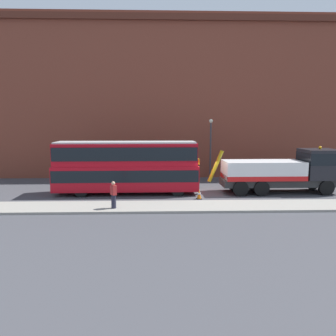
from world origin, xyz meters
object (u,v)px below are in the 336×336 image
recovery_tow_truck (285,170)px  traffic_cone_near_bus (199,194)px  street_lamp (211,144)px  pedestrian_onlooker (114,195)px  double_decker_bus (127,165)px

recovery_tow_truck → traffic_cone_near_bus: 7.42m
traffic_cone_near_bus → street_lamp: bearing=75.3°
recovery_tow_truck → pedestrian_onlooker: size_ratio=5.94×
pedestrian_onlooker → double_decker_bus: bearing=49.8°
pedestrian_onlooker → street_lamp: (7.81, 10.76, 2.49)m
double_decker_bus → traffic_cone_near_bus: size_ratio=15.37×
recovery_tow_truck → traffic_cone_near_bus: size_ratio=14.10×
double_decker_bus → street_lamp: size_ratio=1.90×
double_decker_bus → street_lamp: (7.44, 5.81, 1.24)m
double_decker_bus → recovery_tow_truck: bearing=-0.5°
pedestrian_onlooker → traffic_cone_near_bus: 6.50m
recovery_tow_truck → pedestrian_onlooker: (-12.77, -4.95, -0.77)m
traffic_cone_near_bus → street_lamp: (2.05, 7.82, 3.13)m
recovery_tow_truck → street_lamp: 7.82m
pedestrian_onlooker → street_lamp: bearing=18.1°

